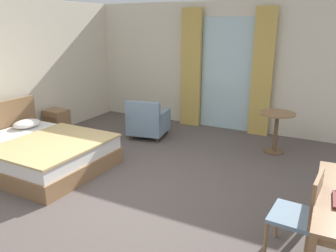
% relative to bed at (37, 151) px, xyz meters
% --- Properties ---
extents(ground, '(6.56, 7.69, 0.10)m').
position_rel_bed_xyz_m(ground, '(1.80, -0.08, -0.31)').
color(ground, '#564C47').
extents(wall_back, '(6.16, 0.12, 2.69)m').
position_rel_bed_xyz_m(wall_back, '(1.80, 3.51, 1.09)').
color(wall_back, beige).
rests_on(wall_back, ground).
extents(balcony_glass_door, '(1.11, 0.02, 2.37)m').
position_rel_bed_xyz_m(balcony_glass_door, '(2.00, 3.43, 0.93)').
color(balcony_glass_door, silver).
rests_on(balcony_glass_door, ground).
extents(curtain_panel_left, '(0.45, 0.10, 2.56)m').
position_rel_bed_xyz_m(curtain_panel_left, '(1.22, 3.33, 1.02)').
color(curtain_panel_left, tan).
rests_on(curtain_panel_left, ground).
extents(curtain_panel_right, '(0.41, 0.10, 2.56)m').
position_rel_bed_xyz_m(curtain_panel_right, '(2.77, 3.33, 1.02)').
color(curtain_panel_right, tan).
rests_on(curtain_panel_right, ground).
extents(bed, '(2.16, 1.71, 0.93)m').
position_rel_bed_xyz_m(bed, '(0.00, 0.00, 0.00)').
color(bed, olive).
rests_on(bed, ground).
extents(nightstand, '(0.43, 0.37, 0.55)m').
position_rel_bed_xyz_m(nightstand, '(-0.87, 1.30, 0.02)').
color(nightstand, olive).
rests_on(nightstand, ground).
extents(desk_chair, '(0.44, 0.50, 0.91)m').
position_rel_bed_xyz_m(desk_chair, '(4.04, -0.38, 0.26)').
color(desk_chair, gray).
rests_on(desk_chair, ground).
extents(armchair_by_window, '(0.82, 0.87, 0.80)m').
position_rel_bed_xyz_m(armchair_by_window, '(0.83, 2.10, 0.07)').
color(armchair_by_window, gray).
rests_on(armchair_by_window, ground).
extents(round_cafe_table, '(0.61, 0.61, 0.74)m').
position_rel_bed_xyz_m(round_cafe_table, '(3.29, 2.43, 0.28)').
color(round_cafe_table, olive).
rests_on(round_cafe_table, ground).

